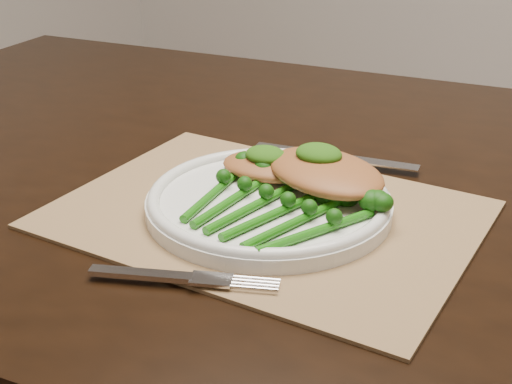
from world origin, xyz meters
The scene contains 9 objects.
placemat centered at (0.10, -0.12, 0.75)m, with size 0.43×0.31×0.00m, color #8F6D49.
dinner_plate centered at (0.10, -0.11, 0.77)m, with size 0.26×0.26×0.02m.
knife centered at (0.07, 0.04, 0.76)m, with size 0.21×0.06×0.01m.
fork centered at (0.12, -0.27, 0.76)m, with size 0.16×0.09×0.01m.
chicken_fillet_left centered at (0.07, -0.06, 0.78)m, with size 0.12×0.08×0.02m, color #A55F2F.
chicken_fillet_right centered at (0.14, -0.06, 0.79)m, with size 0.14×0.10×0.03m, color #A55F2F.
pesto_dollop_left centered at (0.07, -0.07, 0.79)m, with size 0.05×0.04×0.02m, color #194409.
pesto_dollop_right centered at (0.13, -0.06, 0.81)m, with size 0.05×0.04×0.02m, color #194409.
broccolini_bundle centered at (0.12, -0.15, 0.77)m, with size 0.18×0.19×0.04m.
Camera 1 is at (0.46, -0.69, 1.09)m, focal length 50.00 mm.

